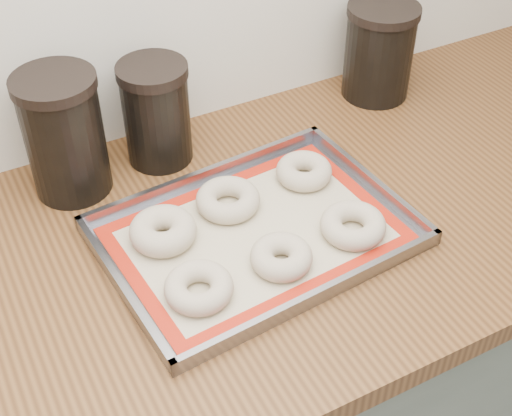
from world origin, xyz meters
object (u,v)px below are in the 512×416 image
canister_right (379,51)px  bagel_front_left (199,288)px  bagel_front_right (353,225)px  canister_left (64,135)px  baking_tray (256,234)px  bagel_front_mid (281,257)px  bagel_back_right (304,171)px  bagel_back_left (163,231)px  bagel_back_mid (228,200)px  canister_mid (156,113)px

canister_right → bagel_front_left: bearing=-147.9°
bagel_front_right → canister_left: canister_left is taller
baking_tray → bagel_front_mid: (0.00, -0.08, 0.02)m
bagel_front_mid → bagel_back_right: bearing=50.2°
canister_left → bagel_front_mid: bearing=-56.6°
bagel_back_right → bagel_front_left: bearing=-149.3°
canister_left → bagel_back_left: bearing=-67.4°
bagel_front_left → canister_left: bearing=104.4°
baking_tray → bagel_back_mid: 0.08m
bagel_front_left → bagel_front_right: size_ratio=0.97×
bagel_back_left → canister_right: size_ratio=0.56×
bagel_front_right → bagel_back_left: (-0.26, 0.12, 0.00)m
bagel_front_mid → bagel_front_left: bearing=179.2°
canister_mid → bagel_front_left: bearing=-102.9°
bagel_front_mid → bagel_back_right: 0.21m
bagel_back_left → canister_mid: (0.08, 0.21, 0.07)m
bagel_front_left → bagel_back_mid: 0.19m
bagel_front_mid → canister_mid: bearing=99.3°
canister_mid → bagel_back_right: bearing=-43.3°
baking_tray → bagel_back_mid: bagel_back_mid is taller
bagel_back_right → canister_left: (-0.35, 0.17, 0.08)m
bagel_back_mid → canister_right: (0.41, 0.18, 0.07)m
bagel_back_right → bagel_front_mid: bearing=-129.8°
canister_left → canister_right: bearing=0.8°
baking_tray → bagel_front_mid: bagel_front_mid is taller
bagel_front_mid → bagel_back_left: bearing=135.6°
bagel_back_mid → canister_mid: canister_mid is taller
bagel_back_left → canister_left: (-0.08, 0.20, 0.08)m
bagel_front_mid → bagel_front_right: size_ratio=0.91×
bagel_front_mid → bagel_back_mid: 0.15m
bagel_back_left → bagel_back_right: 0.27m
bagel_front_left → canister_right: size_ratio=0.54×
baking_tray → bagel_back_right: 0.16m
canister_right → bagel_front_right: bearing=-129.4°
bagel_back_mid → canister_left: size_ratio=0.49×
bagel_back_mid → bagel_back_right: 0.15m
bagel_front_right → bagel_back_left: size_ratio=0.99×
bagel_front_left → bagel_front_mid: (0.13, -0.00, 0.00)m
canister_mid → canister_right: (0.45, -0.00, 0.00)m
canister_right → canister_left: bearing=-179.2°
bagel_front_mid → bagel_back_mid: (-0.01, 0.15, -0.00)m
bagel_back_left → canister_right: canister_right is taller
baking_tray → bagel_back_right: size_ratio=5.13×
bagel_front_left → bagel_back_left: bagel_back_left is taller
bagel_front_mid → bagel_back_mid: bearing=94.8°
bagel_front_left → canister_right: (0.53, 0.33, 0.07)m
canister_left → canister_right: (0.61, 0.01, -0.01)m
bagel_front_left → canister_left: 0.35m
bagel_front_left → canister_right: 0.63m
bagel_back_right → canister_right: canister_right is taller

